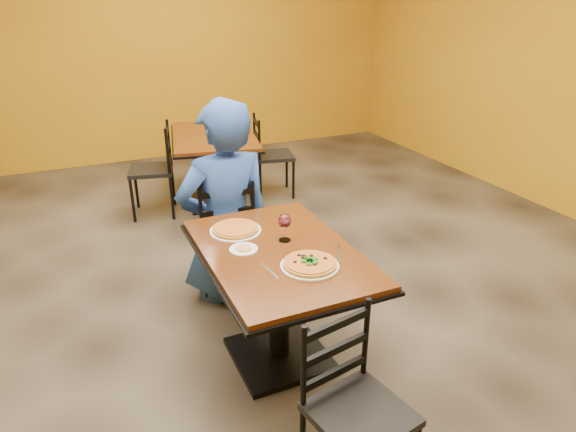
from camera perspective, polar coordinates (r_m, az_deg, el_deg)
name	(u,v)px	position (r m, az deg, el deg)	size (l,w,h in m)	color
floor	(252,314)	(3.63, -4.12, -10.96)	(7.00, 8.00, 0.01)	black
wall_back	(136,42)	(6.91, -16.70, 18.21)	(7.00, 0.01, 3.00)	#B98A14
table_main	(279,280)	(2.94, -1.03, -7.16)	(0.83, 1.23, 0.75)	#57270D
table_second	(215,153)	(5.30, -8.24, 7.04)	(1.07, 1.38, 0.75)	#57270D
chair_main_near	(360,415)	(2.33, 8.12, -21.28)	(0.38, 0.38, 0.85)	black
chair_main_far	(224,232)	(3.78, -7.17, -1.84)	(0.40, 0.40, 0.89)	black
chair_second_left	(151,170)	(5.20, -15.13, 4.96)	(0.41, 0.41, 0.91)	black
chair_second_right	(274,156)	(5.54, -1.61, 6.75)	(0.40, 0.40, 0.88)	black
diner	(225,202)	(3.56, -7.12, 1.55)	(0.70, 0.46, 1.46)	navy
plate_main	(310,266)	(2.68, 2.46, -5.61)	(0.31, 0.31, 0.01)	white
pizza_main	(310,263)	(2.67, 2.46, -5.31)	(0.28, 0.28, 0.02)	#9A140B
plate_far	(236,231)	(3.07, -5.91, -1.67)	(0.31, 0.31, 0.01)	white
pizza_far	(235,228)	(3.06, -5.93, -1.40)	(0.28, 0.28, 0.02)	gold
side_plate	(244,249)	(2.85, -5.01, -3.76)	(0.16, 0.16, 0.01)	white
dip	(244,248)	(2.84, -5.01, -3.60)	(0.09, 0.09, 0.01)	#A98752
wine_glass	(285,226)	(2.91, -0.38, -1.17)	(0.08, 0.08, 0.18)	white
fork	(270,271)	(2.63, -2.00, -6.23)	(0.01, 0.19, 0.00)	silver
knife	(339,253)	(2.82, 5.78, -4.14)	(0.01, 0.21, 0.00)	silver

